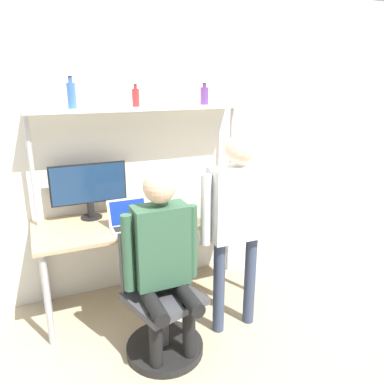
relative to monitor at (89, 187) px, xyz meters
name	(u,v)px	position (x,y,z in m)	size (l,w,h in m)	color
ground_plane	(167,320)	(0.46, -0.57, -1.06)	(12.00, 12.00, 0.00)	tan
wall_back	(136,145)	(0.46, 0.17, 0.29)	(8.00, 0.06, 2.70)	silver
desk	(151,226)	(0.46, -0.20, -0.35)	(1.89, 0.69, 0.78)	tan
shelf_unit	(141,134)	(0.46, -0.01, 0.41)	(1.79, 0.29, 1.69)	white
monitor	(89,187)	(0.00, 0.00, 0.00)	(0.62, 0.18, 0.47)	black
laptop	(129,219)	(0.25, -0.31, -0.22)	(0.32, 0.22, 0.22)	#BCBCC1
cell_phone	(159,221)	(0.50, -0.32, -0.27)	(0.07, 0.15, 0.01)	black
office_chair	(161,315)	(0.31, -0.86, -0.78)	(0.57, 0.57, 0.91)	black
person_seated	(163,253)	(0.32, -0.91, -0.26)	(0.53, 0.47, 1.36)	black
person_standing	(237,211)	(0.93, -0.84, -0.07)	(0.59, 0.21, 1.55)	#38425B
bottle_blue	(72,95)	(-0.07, -0.01, 0.74)	(0.07, 0.07, 0.24)	#335999
bottle_red	(136,97)	(0.43, -0.01, 0.72)	(0.06, 0.06, 0.18)	maroon
bottle_purple	(204,95)	(1.05, -0.01, 0.72)	(0.07, 0.07, 0.19)	#593372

